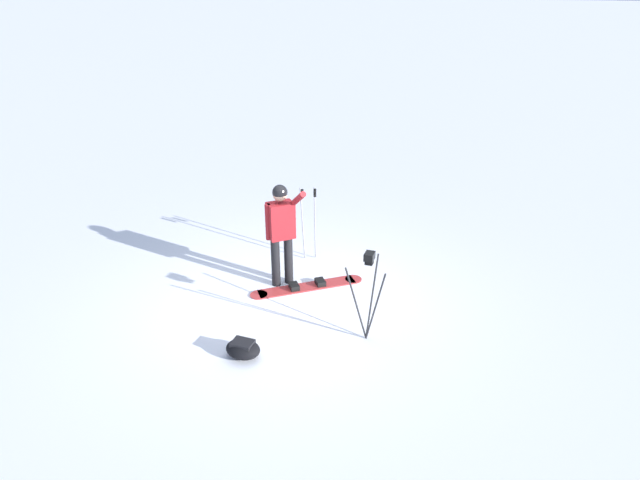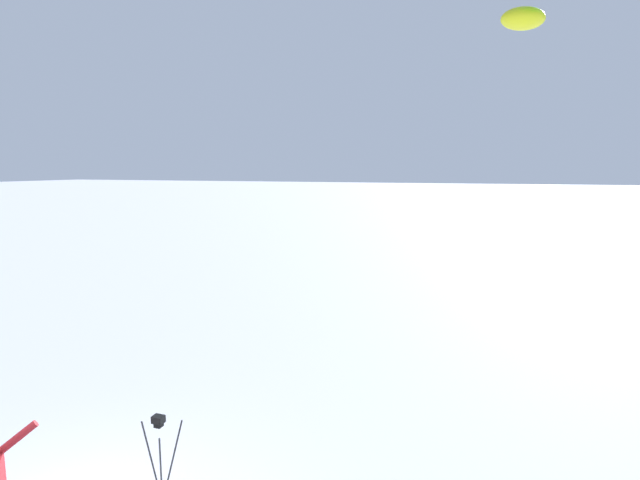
% 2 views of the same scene
% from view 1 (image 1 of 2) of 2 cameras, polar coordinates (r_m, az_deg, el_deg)
% --- Properties ---
extents(ground_plane, '(300.00, 300.00, 0.00)m').
position_cam_1_polar(ground_plane, '(8.61, -3.31, -6.30)').
color(ground_plane, white).
extents(snowboarder, '(0.75, 0.51, 1.72)m').
position_cam_1_polar(snowboarder, '(8.63, -4.02, 1.51)').
color(snowboarder, black).
rests_on(snowboarder, ground_plane).
extents(snowboard, '(1.54, 1.24, 0.10)m').
position_cam_1_polar(snowboard, '(8.95, -1.32, -4.76)').
color(snowboard, '#B23333').
rests_on(snowboard, ground_plane).
extents(gear_bag_large, '(0.47, 0.36, 0.24)m').
position_cam_1_polar(gear_bag_large, '(7.44, -7.91, -10.99)').
color(gear_bag_large, black).
rests_on(gear_bag_large, ground_plane).
extents(camera_tripod, '(0.55, 0.56, 1.32)m').
position_cam_1_polar(camera_tripod, '(7.30, 5.02, -3.96)').
color(camera_tripod, '#262628').
rests_on(camera_tripod, ground_plane).
extents(ski_poles, '(0.35, 0.32, 1.25)m').
position_cam_1_polar(ski_poles, '(9.64, -1.17, 2.82)').
color(ski_poles, gray).
rests_on(ski_poles, ground_plane).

